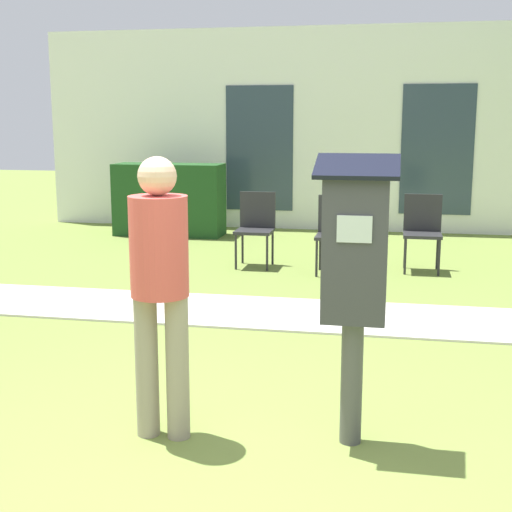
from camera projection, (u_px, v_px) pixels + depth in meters
name	position (u px, v px, depth m)	size (l,w,h in m)	color
ground_plane	(219.00, 488.00, 3.48)	(40.00, 40.00, 0.00)	olive
sidewalk	(303.00, 315.00, 6.53)	(12.00, 1.10, 0.02)	beige
building_facade	(347.00, 130.00, 11.34)	(10.00, 0.26, 3.20)	white
parking_meter	(355.00, 263.00, 3.79)	(0.44, 0.31, 1.59)	#4C4C4C
person_standing	(160.00, 276.00, 3.89)	(0.32, 0.32, 1.58)	gray
outdoor_chair_left	(256.00, 223.00, 8.67)	(0.44, 0.44, 0.90)	#262628
outdoor_chair_middle	(336.00, 228.00, 8.27)	(0.44, 0.44, 0.90)	#262628
outdoor_chair_right	(422.00, 226.00, 8.40)	(0.44, 0.44, 0.90)	#262628
hedge_row	(169.00, 200.00, 10.98)	(1.66, 0.60, 1.10)	#1E471E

